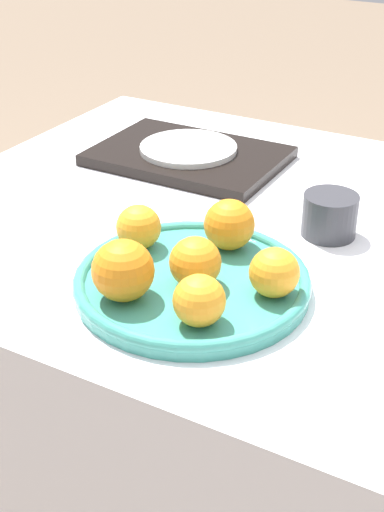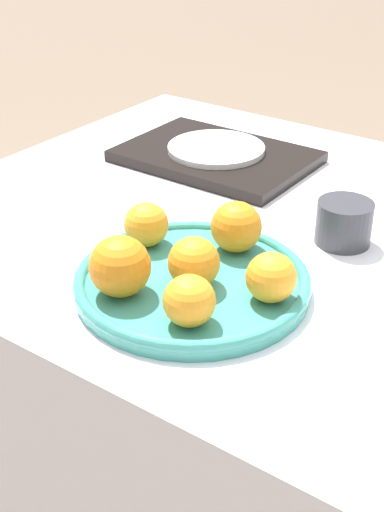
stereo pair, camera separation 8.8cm
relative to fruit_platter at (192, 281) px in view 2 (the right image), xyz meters
name	(u,v)px [view 2 (the right image)]	position (x,y,z in m)	size (l,w,h in m)	color
table	(328,448)	(0.12, 0.22, -0.39)	(1.32, 0.85, 0.75)	white
fruit_platter	(192,281)	(0.00, 0.00, 0.00)	(0.30, 0.30, 0.03)	teal
orange_0	(194,263)	(0.01, -0.01, 0.04)	(0.06, 0.06, 0.06)	orange
orange_1	(120,266)	(-0.05, -0.08, 0.04)	(0.08, 0.08, 0.08)	orange
orange_2	(236,227)	(0.00, 0.10, 0.04)	(0.07, 0.07, 0.07)	orange
orange_3	(146,224)	(-0.10, 0.04, 0.03)	(0.06, 0.06, 0.06)	orange
orange_4	(271,277)	(0.10, 0.02, 0.04)	(0.06, 0.06, 0.06)	orange
orange_5	(189,301)	(0.05, -0.08, 0.03)	(0.06, 0.06, 0.06)	orange
serving_tray	(216,157)	(-0.21, 0.37, 0.00)	(0.33, 0.23, 0.02)	black
side_plate	(216,149)	(-0.21, 0.37, 0.01)	(0.17, 0.17, 0.01)	silver
cup_1	(344,223)	(0.10, 0.23, 0.02)	(0.08, 0.08, 0.06)	#333338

